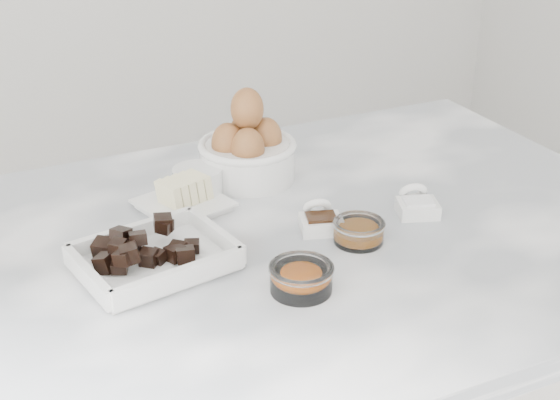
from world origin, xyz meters
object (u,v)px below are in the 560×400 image
(honey_bowl, at_px, (359,231))
(salt_spoon, at_px, (416,204))
(sugar_ramekin, at_px, (198,181))
(egg_bowl, at_px, (247,150))
(zest_bowl, at_px, (301,277))
(vanilla_spoon, at_px, (320,220))
(chocolate_dish, at_px, (154,253))
(butter_plate, at_px, (182,199))

(honey_bowl, bearing_deg, salt_spoon, 17.80)
(sugar_ramekin, xyz_separation_m, egg_bowl, (0.10, 0.03, 0.03))
(egg_bowl, bearing_deg, zest_bowl, -102.04)
(honey_bowl, xyz_separation_m, vanilla_spoon, (-0.03, 0.06, -0.00))
(chocolate_dish, bearing_deg, honey_bowl, -10.88)
(honey_bowl, relative_size, zest_bowl, 0.89)
(egg_bowl, distance_m, vanilla_spoon, 0.22)
(chocolate_dish, relative_size, salt_spoon, 2.61)
(egg_bowl, bearing_deg, salt_spoon, -51.01)
(butter_plate, bearing_deg, sugar_ramekin, 41.58)
(vanilla_spoon, bearing_deg, egg_bowl, 97.05)
(zest_bowl, relative_size, vanilla_spoon, 1.01)
(vanilla_spoon, relative_size, salt_spoon, 0.97)
(sugar_ramekin, relative_size, vanilla_spoon, 0.95)
(egg_bowl, xyz_separation_m, vanilla_spoon, (0.03, -0.21, -0.04))
(butter_plate, bearing_deg, salt_spoon, -26.89)
(zest_bowl, xyz_separation_m, vanilla_spoon, (0.10, 0.14, -0.01))
(egg_bowl, relative_size, salt_spoon, 1.91)
(zest_bowl, bearing_deg, butter_plate, 102.69)
(vanilla_spoon, xyz_separation_m, salt_spoon, (0.16, -0.02, 0.00))
(egg_bowl, height_order, zest_bowl, egg_bowl)
(butter_plate, distance_m, salt_spoon, 0.37)
(egg_bowl, distance_m, zest_bowl, 0.36)
(salt_spoon, bearing_deg, zest_bowl, -155.11)
(sugar_ramekin, height_order, honey_bowl, sugar_ramekin)
(zest_bowl, relative_size, salt_spoon, 0.99)
(honey_bowl, height_order, salt_spoon, salt_spoon)
(butter_plate, xyz_separation_m, salt_spoon, (0.33, -0.17, -0.00))
(sugar_ramekin, bearing_deg, honey_bowl, -56.75)
(butter_plate, distance_m, honey_bowl, 0.29)
(egg_bowl, bearing_deg, chocolate_dish, -136.78)
(butter_plate, bearing_deg, honey_bowl, -46.18)
(butter_plate, xyz_separation_m, sugar_ramekin, (0.04, 0.04, 0.01))
(honey_bowl, height_order, vanilla_spoon, vanilla_spoon)
(chocolate_dish, distance_m, egg_bowl, 0.32)
(vanilla_spoon, bearing_deg, sugar_ramekin, 124.62)
(sugar_ramekin, relative_size, honey_bowl, 1.06)
(chocolate_dish, height_order, honey_bowl, chocolate_dish)
(chocolate_dish, relative_size, butter_plate, 1.48)
(chocolate_dish, bearing_deg, vanilla_spoon, 0.76)
(vanilla_spoon, bearing_deg, zest_bowl, -126.07)
(honey_bowl, bearing_deg, zest_bowl, -148.99)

